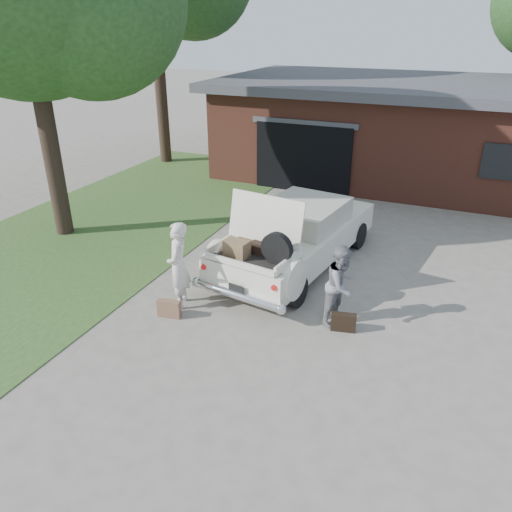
% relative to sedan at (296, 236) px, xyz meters
% --- Properties ---
extents(ground, '(90.00, 90.00, 0.00)m').
position_rel_sedan_xyz_m(ground, '(-0.13, -2.65, -0.74)').
color(ground, gray).
rests_on(ground, ground).
extents(grass_strip, '(6.00, 16.00, 0.02)m').
position_rel_sedan_xyz_m(grass_strip, '(-5.63, 0.35, -0.73)').
color(grass_strip, '#2D4C1E').
rests_on(grass_strip, ground).
extents(house, '(12.80, 7.80, 3.30)m').
position_rel_sedan_xyz_m(house, '(0.85, 8.82, 0.93)').
color(house, brown).
rests_on(house, ground).
extents(sedan, '(2.67, 5.28, 2.08)m').
position_rel_sedan_xyz_m(sedan, '(0.00, 0.00, 0.00)').
color(sedan, white).
rests_on(sedan, ground).
extents(woman_left, '(0.64, 0.76, 1.78)m').
position_rel_sedan_xyz_m(woman_left, '(-1.52, -2.64, 0.15)').
color(woman_left, silver).
rests_on(woman_left, ground).
extents(woman_right, '(0.81, 0.91, 1.57)m').
position_rel_sedan_xyz_m(woman_right, '(1.56, -1.97, 0.04)').
color(woman_right, gray).
rests_on(woman_right, ground).
extents(suitcase_left, '(0.47, 0.22, 0.35)m').
position_rel_sedan_xyz_m(suitcase_left, '(-1.50, -3.10, -0.57)').
color(suitcase_left, '#855D44').
rests_on(suitcase_left, ground).
extents(suitcase_right, '(0.48, 0.23, 0.35)m').
position_rel_sedan_xyz_m(suitcase_right, '(1.71, -2.24, -0.57)').
color(suitcase_right, black).
rests_on(suitcase_right, ground).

